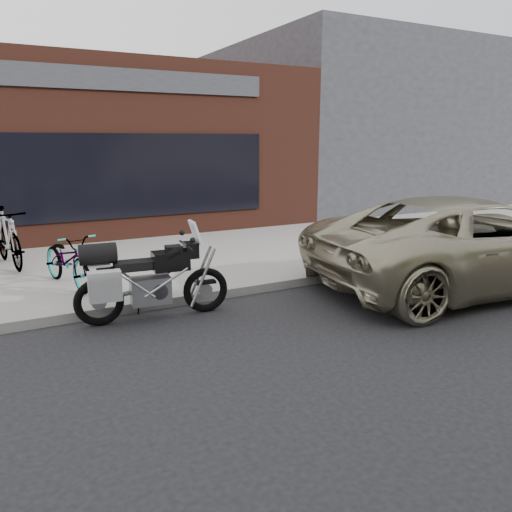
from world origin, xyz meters
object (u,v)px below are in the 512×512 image
bicycle_front (67,260)px  bicycle_rear (8,237)px  motorcycle (143,279)px  minivan (471,243)px

bicycle_front → bicycle_rear: (-0.81, 1.96, 0.12)m
motorcycle → bicycle_front: 1.96m
motorcycle → bicycle_rear: motorcycle is taller
minivan → bicycle_front: size_ratio=3.31×
motorcycle → bicycle_front: size_ratio=1.28×
motorcycle → bicycle_front: motorcycle is taller
minivan → bicycle_rear: minivan is taller
bicycle_front → bicycle_rear: 2.12m
bicycle_front → bicycle_rear: bicycle_rear is taller
bicycle_front → motorcycle: bearing=-80.8°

